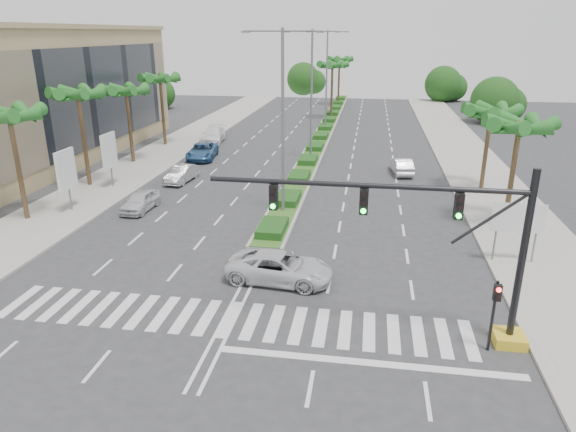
# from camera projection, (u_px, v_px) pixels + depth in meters

# --- Properties ---
(ground) EXTENTS (160.00, 160.00, 0.00)m
(ground) POSITION_uv_depth(u_px,v_px,m) (229.00, 319.00, 22.23)
(ground) COLOR #333335
(ground) RESTS_ON ground
(footpath_right) EXTENTS (6.00, 120.00, 0.15)m
(footpath_right) POSITION_uv_depth(u_px,v_px,m) (496.00, 197.00, 38.52)
(footpath_right) COLOR gray
(footpath_right) RESTS_ON ground
(footpath_left) EXTENTS (6.00, 120.00, 0.15)m
(footpath_left) POSITION_uv_depth(u_px,v_px,m) (117.00, 179.00, 43.05)
(footpath_left) COLOR gray
(footpath_left) RESTS_ON ground
(median) EXTENTS (2.20, 75.00, 0.20)m
(median) POSITION_uv_depth(u_px,v_px,m) (325.00, 131.00, 64.01)
(median) COLOR gray
(median) RESTS_ON ground
(median_grass) EXTENTS (1.80, 75.00, 0.04)m
(median_grass) POSITION_uv_depth(u_px,v_px,m) (325.00, 130.00, 63.97)
(median_grass) COLOR #32511C
(median_grass) RESTS_ON median
(building) EXTENTS (12.00, 36.00, 12.00)m
(building) POSITION_uv_depth(u_px,v_px,m) (32.00, 97.00, 48.23)
(building) COLOR tan
(building) RESTS_ON ground
(signal_gantry) EXTENTS (12.60, 1.20, 7.20)m
(signal_gantry) POSITION_uv_depth(u_px,v_px,m) (460.00, 261.00, 19.68)
(signal_gantry) COLOR gold
(signal_gantry) RESTS_ON ground
(pedestrian_signal) EXTENTS (0.28, 0.36, 3.00)m
(pedestrian_signal) POSITION_uv_depth(u_px,v_px,m) (495.00, 305.00, 19.33)
(pedestrian_signal) COLOR black
(pedestrian_signal) RESTS_ON ground
(direction_sign) EXTENTS (2.70, 0.11, 3.40)m
(direction_sign) POSITION_uv_depth(u_px,v_px,m) (518.00, 220.00, 26.81)
(direction_sign) COLOR slate
(direction_sign) RESTS_ON ground
(billboard_near) EXTENTS (0.18, 2.10, 4.35)m
(billboard_near) POSITION_uv_depth(u_px,v_px,m) (66.00, 170.00, 34.53)
(billboard_near) COLOR slate
(billboard_near) RESTS_ON ground
(billboard_far) EXTENTS (0.18, 2.10, 4.35)m
(billboard_far) POSITION_uv_depth(u_px,v_px,m) (109.00, 151.00, 40.11)
(billboard_far) COLOR slate
(billboard_far) RESTS_ON ground
(palm_left_near) EXTENTS (4.57, 4.68, 7.55)m
(palm_left_near) POSITION_uv_depth(u_px,v_px,m) (9.00, 119.00, 31.71)
(palm_left_near) COLOR brown
(palm_left_near) RESTS_ON ground
(palm_left_mid) EXTENTS (4.57, 4.68, 7.95)m
(palm_left_mid) POSITION_uv_depth(u_px,v_px,m) (78.00, 97.00, 39.02)
(palm_left_mid) COLOR brown
(palm_left_mid) RESTS_ON ground
(palm_left_far) EXTENTS (4.57, 4.68, 7.35)m
(palm_left_far) POSITION_uv_depth(u_px,v_px,m) (126.00, 93.00, 46.65)
(palm_left_far) COLOR brown
(palm_left_far) RESTS_ON ground
(palm_left_end) EXTENTS (4.57, 4.68, 7.75)m
(palm_left_end) POSITION_uv_depth(u_px,v_px,m) (160.00, 81.00, 53.95)
(palm_left_end) COLOR brown
(palm_left_end) RESTS_ON ground
(palm_right_near) EXTENTS (4.57, 4.68, 7.05)m
(palm_right_near) POSITION_uv_depth(u_px,v_px,m) (519.00, 129.00, 30.98)
(palm_right_near) COLOR brown
(palm_right_near) RESTS_ON ground
(palm_right_far) EXTENTS (4.57, 4.68, 6.75)m
(palm_right_far) POSITION_uv_depth(u_px,v_px,m) (491.00, 114.00, 38.51)
(palm_right_far) COLOR brown
(palm_right_far) RESTS_ON ground
(palm_median_a) EXTENTS (4.57, 4.68, 8.05)m
(palm_median_a) POSITION_uv_depth(u_px,v_px,m) (332.00, 67.00, 70.91)
(palm_median_a) COLOR brown
(palm_median_a) RESTS_ON ground
(palm_median_b) EXTENTS (4.57, 4.68, 8.05)m
(palm_median_b) POSITION_uv_depth(u_px,v_px,m) (339.00, 61.00, 84.85)
(palm_median_b) COLOR brown
(palm_median_b) RESTS_ON ground
(streetlight_near) EXTENTS (5.10, 0.25, 12.00)m
(streetlight_near) POSITION_uv_depth(u_px,v_px,m) (283.00, 113.00, 32.93)
(streetlight_near) COLOR slate
(streetlight_near) RESTS_ON ground
(streetlight_mid) EXTENTS (5.10, 0.25, 12.00)m
(streetlight_mid) POSITION_uv_depth(u_px,v_px,m) (312.00, 88.00, 47.80)
(streetlight_mid) COLOR slate
(streetlight_mid) RESTS_ON ground
(streetlight_far) EXTENTS (5.10, 0.25, 12.00)m
(streetlight_far) POSITION_uv_depth(u_px,v_px,m) (327.00, 75.00, 62.67)
(streetlight_far) COLOR slate
(streetlight_far) RESTS_ON ground
(car_parked_a) EXTENTS (1.74, 4.00, 1.34)m
(car_parked_a) POSITION_uv_depth(u_px,v_px,m) (140.00, 201.00, 35.62)
(car_parked_a) COLOR silver
(car_parked_a) RESTS_ON ground
(car_parked_b) EXTENTS (1.83, 4.24, 1.36)m
(car_parked_b) POSITION_uv_depth(u_px,v_px,m) (182.00, 174.00, 42.45)
(car_parked_b) COLOR #AFAEB3
(car_parked_b) RESTS_ON ground
(car_parked_c) EXTENTS (3.14, 5.65, 1.50)m
(car_parked_c) POSITION_uv_depth(u_px,v_px,m) (202.00, 151.00, 50.12)
(car_parked_c) COLOR #2C5888
(car_parked_c) RESTS_ON ground
(car_parked_d) EXTENTS (2.82, 5.81, 1.63)m
(car_parked_d) POSITION_uv_depth(u_px,v_px,m) (213.00, 135.00, 57.61)
(car_parked_d) COLOR white
(car_parked_d) RESTS_ON ground
(car_crossing) EXTENTS (5.49, 2.92, 1.47)m
(car_crossing) POSITION_uv_depth(u_px,v_px,m) (280.00, 267.00, 25.42)
(car_crossing) COLOR silver
(car_crossing) RESTS_ON ground
(car_right) EXTENTS (1.98, 4.42, 1.41)m
(car_right) POSITION_uv_depth(u_px,v_px,m) (402.00, 166.00, 44.82)
(car_right) COLOR silver
(car_right) RESTS_ON ground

